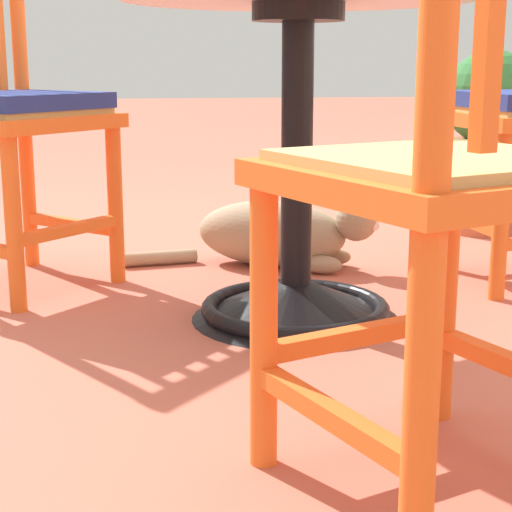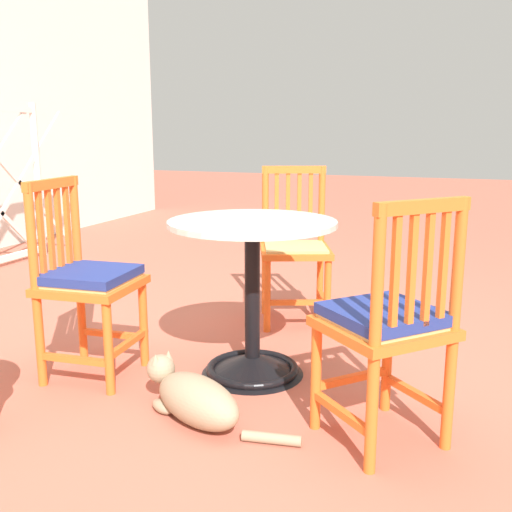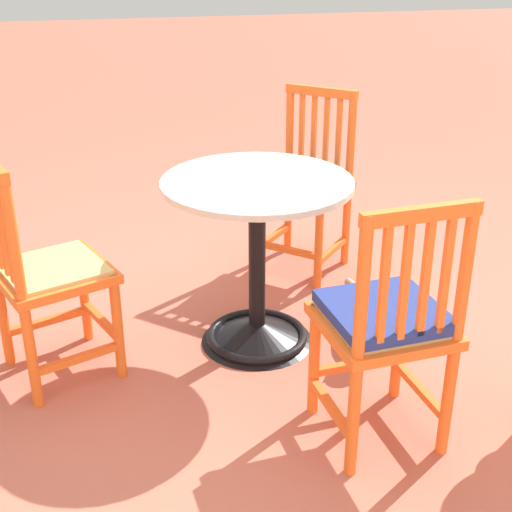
% 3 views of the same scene
% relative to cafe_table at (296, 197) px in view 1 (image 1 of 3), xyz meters
% --- Properties ---
extents(ground_plane, '(24.00, 24.00, 0.00)m').
position_rel_cafe_table_xyz_m(ground_plane, '(-0.09, -0.06, -0.28)').
color(ground_plane, '#BC604C').
extents(cafe_table, '(0.76, 0.76, 0.73)m').
position_rel_cafe_table_xyz_m(cafe_table, '(0.00, 0.00, 0.00)').
color(cafe_table, black).
rests_on(cafe_table, ground_plane).
extents(orange_chair_by_planter, '(0.52, 0.52, 0.91)m').
position_rel_cafe_table_xyz_m(orange_chair_by_planter, '(0.83, 0.05, 0.15)').
color(orange_chair_by_planter, orange).
rests_on(orange_chair_by_planter, ground_plane).
extents(orange_chair_at_corner, '(0.57, 0.57, 0.91)m').
position_rel_cafe_table_xyz_m(orange_chair_at_corner, '(-0.41, -0.67, 0.16)').
color(orange_chair_at_corner, orange).
rests_on(orange_chair_at_corner, ground_plane).
extents(tabby_cat, '(0.38, 0.73, 0.23)m').
position_rel_cafe_table_xyz_m(tabby_cat, '(-0.51, 0.06, -0.19)').
color(tabby_cat, '#9E896B').
rests_on(tabby_cat, ground_plane).
extents(terracotta_planter, '(0.32, 0.32, 0.62)m').
position_rel_cafe_table_xyz_m(terracotta_planter, '(-0.93, 0.85, 0.04)').
color(terracotta_planter, '#B25B3D').
rests_on(terracotta_planter, ground_plane).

